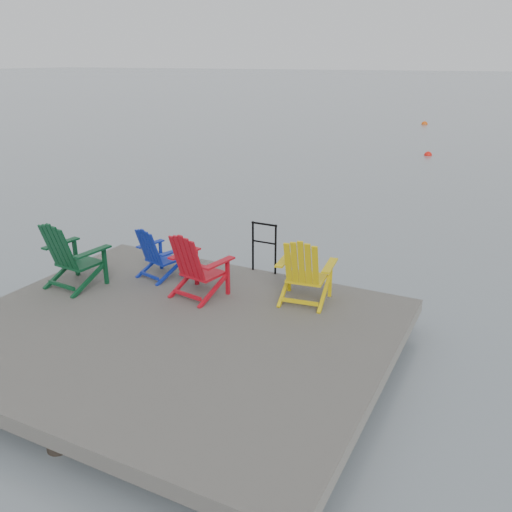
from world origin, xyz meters
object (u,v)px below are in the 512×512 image
at_px(buoy_a, 428,155).
at_px(buoy_b, 424,124).
at_px(chair_green, 71,254).
at_px(chair_red, 197,265).
at_px(chair_yellow, 305,270).
at_px(chair_blue, 157,252).
at_px(handrail, 264,243).

distance_m(buoy_a, buoy_b, 12.48).
xyz_separation_m(chair_green, chair_red, (2.03, 0.60, -0.03)).
bearing_deg(chair_yellow, chair_red, -168.22).
relative_size(chair_green, chair_red, 1.06).
relative_size(chair_blue, buoy_a, 2.60).
distance_m(chair_green, chair_yellow, 3.80).
distance_m(chair_red, buoy_a, 18.42).
height_order(chair_yellow, buoy_a, chair_yellow).
bearing_deg(buoy_b, handrail, -84.94).
relative_size(chair_red, buoy_a, 3.08).
relative_size(buoy_a, buoy_b, 0.86).
bearing_deg(chair_blue, chair_green, -121.79).
relative_size(handrail, chair_green, 0.79).
xyz_separation_m(chair_green, buoy_a, (2.35, 18.99, -1.07)).
bearing_deg(chair_red, handrail, 80.94).
xyz_separation_m(handrail, buoy_a, (-0.16, 16.97, -1.04)).
bearing_deg(buoy_a, chair_blue, -94.29).
bearing_deg(buoy_a, buoy_b, 101.20).
distance_m(chair_red, chair_yellow, 1.68).
distance_m(handrail, buoy_b, 29.35).
height_order(chair_red, buoy_b, chair_red).
relative_size(chair_green, chair_blue, 1.26).
xyz_separation_m(chair_blue, chair_yellow, (2.62, 0.19, 0.08)).
height_order(chair_blue, buoy_a, chair_blue).
distance_m(chair_yellow, buoy_a, 17.91).
bearing_deg(chair_red, chair_yellow, 28.97).
height_order(handrail, chair_blue, same).
bearing_deg(buoy_b, buoy_a, -78.80).
bearing_deg(chair_green, chair_red, 21.69).
bearing_deg(chair_blue, buoy_b, 106.26).
xyz_separation_m(handrail, chair_red, (-0.48, -1.42, -0.00)).
relative_size(chair_blue, buoy_b, 2.23).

